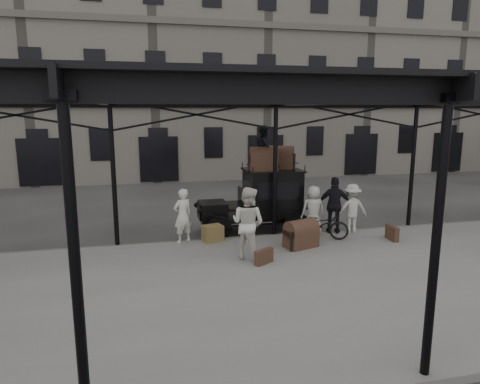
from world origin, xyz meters
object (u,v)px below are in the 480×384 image
(taxi, at_px, (263,197))
(steamer_trunk_roof_near, at_px, (263,161))
(bicycle, at_px, (320,224))
(steamer_trunk_platform, at_px, (301,236))
(porter_official, at_px, (335,205))
(porter_left, at_px, (183,216))

(taxi, height_order, steamer_trunk_roof_near, steamer_trunk_roof_near)
(bicycle, relative_size, steamer_trunk_platform, 1.86)
(porter_official, distance_m, steamer_trunk_roof_near, 2.78)
(porter_left, bearing_deg, steamer_trunk_roof_near, 173.55)
(bicycle, xyz_separation_m, steamer_trunk_platform, (-0.91, -0.69, -0.12))
(taxi, bearing_deg, steamer_trunk_roof_near, -108.07)
(bicycle, distance_m, steamer_trunk_platform, 1.15)
(porter_left, distance_m, porter_official, 5.00)
(porter_official, height_order, steamer_trunk_roof_near, steamer_trunk_roof_near)
(porter_official, bearing_deg, steamer_trunk_roof_near, -5.59)
(porter_official, bearing_deg, porter_left, 18.27)
(porter_official, relative_size, steamer_trunk_platform, 1.98)
(taxi, distance_m, steamer_trunk_platform, 2.57)
(taxi, xyz_separation_m, bicycle, (1.39, -1.74, -0.59))
(porter_left, xyz_separation_m, steamer_trunk_roof_near, (2.83, 0.92, 1.52))
(steamer_trunk_platform, bearing_deg, taxi, 81.98)
(porter_left, height_order, steamer_trunk_platform, porter_left)
(taxi, bearing_deg, porter_official, -30.96)
(steamer_trunk_roof_near, bearing_deg, steamer_trunk_platform, -68.36)
(taxi, distance_m, bicycle, 2.30)
(taxi, xyz_separation_m, steamer_trunk_roof_near, (-0.08, -0.25, 1.31))
(porter_left, bearing_deg, porter_official, 154.55)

